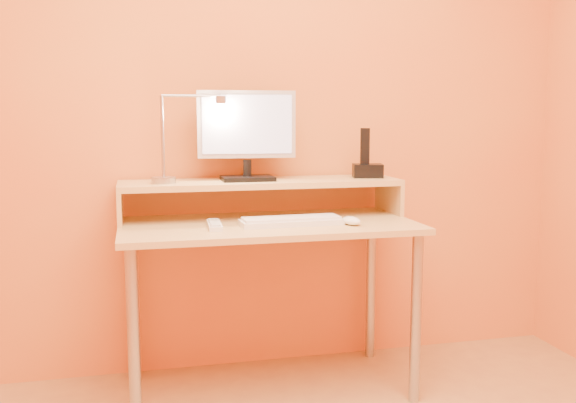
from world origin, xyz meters
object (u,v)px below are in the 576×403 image
object	(u,v)px
phone_dock	(368,171)
keyboard	(291,222)
lamp_base	(164,180)
remote_control	(215,225)
mouse	(351,221)
monitor_panel	(247,124)

from	to	relation	value
phone_dock	keyboard	size ratio (longest dim) A/B	0.32
lamp_base	remote_control	size ratio (longest dim) A/B	0.52
lamp_base	mouse	xyz separation A→B (m)	(0.72, -0.26, -0.16)
mouse	remote_control	world-z (taller)	mouse
monitor_panel	mouse	size ratio (longest dim) A/B	4.13
keyboard	mouse	size ratio (longest dim) A/B	4.09
lamp_base	phone_dock	world-z (taller)	phone_dock
phone_dock	keyboard	world-z (taller)	phone_dock
monitor_panel	remote_control	xyz separation A→B (m)	(-0.17, -0.23, -0.39)
monitor_panel	remote_control	distance (m)	0.48
phone_dock	keyboard	xyz separation A→B (m)	(-0.41, -0.23, -0.18)
lamp_base	remote_control	world-z (taller)	lamp_base
monitor_panel	lamp_base	world-z (taller)	monitor_panel
keyboard	phone_dock	bearing A→B (deg)	27.18
monitor_panel	remote_control	bearing A→B (deg)	-122.45
monitor_panel	keyboard	bearing A→B (deg)	-55.33
monitor_panel	lamp_base	distance (m)	0.42
phone_dock	keyboard	bearing A→B (deg)	-137.48
lamp_base	remote_control	distance (m)	0.31
phone_dock	mouse	distance (m)	0.38
lamp_base	monitor_panel	bearing A→B (deg)	6.46
lamp_base	phone_dock	bearing A→B (deg)	1.91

